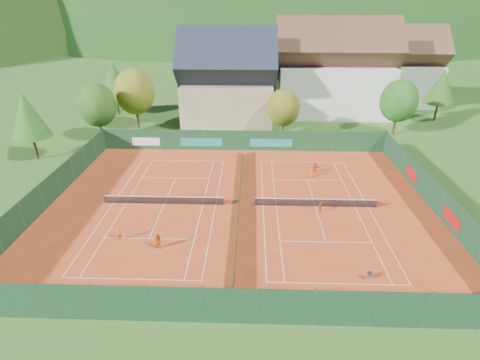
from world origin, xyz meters
The scene contains 33 objects.
ground centered at (0.00, 0.00, -0.02)m, with size 600.00×600.00×0.00m, color #2C571B.
clay_pad centered at (0.00, 0.00, 0.01)m, with size 40.00×32.00×0.01m, color #BC3F1B.
court_markings_left centered at (-8.00, 0.00, 0.01)m, with size 11.03×23.83×0.00m.
court_markings_right centered at (8.00, 0.00, 0.01)m, with size 11.03×23.83×0.00m.
tennis_net_left centered at (-7.85, 0.00, 0.51)m, with size 13.30×0.10×1.02m.
tennis_net_right centered at (8.15, 0.00, 0.51)m, with size 13.30×0.10×1.02m.
court_divider centered at (0.00, 0.00, 0.50)m, with size 0.03×28.80×1.00m.
fence_north centered at (-0.46, 15.99, 1.47)m, with size 40.00×0.10×3.00m.
fence_south centered at (0.00, -16.00, 1.50)m, with size 40.00×0.04×3.00m.
fence_west centered at (-20.00, 0.00, 1.50)m, with size 0.04×32.00×3.00m.
fence_east centered at (20.00, 0.05, 1.48)m, with size 0.09×32.00×3.00m.
chalet centered at (-3.00, 30.00, 6.62)m, with size 16.20×12.00×16.00m.
hotel_block_a centered at (16.00, 36.00, 7.38)m, with size 21.60×11.00×17.25m.
hotel_block_b centered at (30.00, 44.00, 6.62)m, with size 17.28×10.00×15.50m.
tree_west_front centered at (-22.00, 20.00, 5.39)m, with size 5.72×5.72×8.69m.
tree_west_mid centered at (-18.00, 26.00, 6.07)m, with size 6.44×6.44×9.78m.
tree_west_back centered at (-24.00, 34.00, 6.74)m, with size 5.60×5.60×10.00m.
tree_center centered at (6.00, 22.00, 4.72)m, with size 5.01×5.01×7.60m.
tree_east_front centered at (24.00, 24.00, 5.39)m, with size 5.72×5.72×8.69m.
tree_east_mid centered at (34.00, 32.00, 6.06)m, with size 5.04×5.04×9.00m.
tree_west_side centered at (-28.00, 12.00, 6.06)m, with size 5.04×5.04×9.00m.
tree_east_back centered at (26.00, 40.00, 6.74)m, with size 7.15×7.15×10.86m.
mountain_backdrop centered at (28.54, 233.48, -39.64)m, with size 820.00×530.00×242.00m.
ball_hopper centered at (10.42, -11.34, 0.56)m, with size 0.34×0.34×0.80m.
loose_ball_0 centered at (-7.18, -7.59, 0.03)m, with size 0.07×0.07×0.07m, color #CCD833.
loose_ball_1 centered at (2.74, -8.32, 0.03)m, with size 0.07×0.07×0.07m, color #CCD833.
loose_ball_2 centered at (-0.66, 2.28, 0.03)m, with size 0.07×0.07×0.07m, color #CCD833.
player_left_near centered at (-10.56, -6.71, 0.73)m, with size 0.53×0.35×1.45m, color orange.
player_left_mid centered at (-6.76, -7.95, 0.78)m, with size 0.75×0.59×1.55m, color #E54D14.
player_left_far centered at (-6.26, 0.86, 0.65)m, with size 0.85×0.49×1.31m, color #F85816.
player_right_near centered at (8.25, -1.27, 0.65)m, with size 0.76×0.32×1.29m, color #DD5913.
player_right_far_a centered at (8.47, 7.09, 0.67)m, with size 0.65×0.43×1.34m, color orange.
player_right_far_b centered at (9.13, 8.38, 0.73)m, with size 1.36×0.43×1.46m, color #E74F14.
Camera 1 is at (1.20, -34.41, 19.58)m, focal length 28.00 mm.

